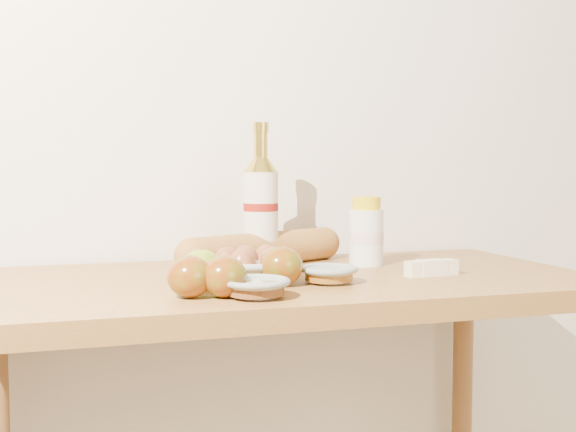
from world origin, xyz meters
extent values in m
cube|color=beige|center=(0.00, 1.51, 1.30)|extent=(3.50, 0.02, 2.60)
cube|color=#AB7637|center=(0.00, 1.18, 0.88)|extent=(1.20, 0.60, 0.04)
cylinder|color=beige|center=(0.00, 1.34, 1.00)|extent=(0.08, 0.08, 0.20)
cylinder|color=maroon|center=(0.00, 1.34, 1.03)|extent=(0.08, 0.08, 0.02)
cone|color=gold|center=(0.00, 1.34, 1.12)|extent=(0.08, 0.08, 0.03)
cylinder|color=gold|center=(0.00, 1.34, 1.16)|extent=(0.03, 0.03, 0.05)
cylinder|color=gold|center=(0.00, 1.34, 1.20)|extent=(0.03, 0.03, 0.02)
cylinder|color=white|center=(0.22, 1.28, 0.96)|extent=(0.09, 0.09, 0.12)
cylinder|color=beige|center=(0.22, 1.28, 0.96)|extent=(0.09, 0.09, 0.03)
cylinder|color=yellow|center=(0.22, 1.28, 1.03)|extent=(0.07, 0.07, 0.03)
torus|color=gray|center=(-0.07, 1.15, 0.93)|extent=(0.22, 0.22, 0.01)
ellipsoid|color=brown|center=(-0.10, 1.13, 0.93)|extent=(0.06, 0.06, 0.06)
ellipsoid|color=brown|center=(-0.03, 1.15, 0.93)|extent=(0.06, 0.06, 0.06)
ellipsoid|color=brown|center=(-0.07, 1.19, 0.93)|extent=(0.06, 0.06, 0.06)
ellipsoid|color=brown|center=(-0.12, 1.17, 0.93)|extent=(0.06, 0.06, 0.06)
ellipsoid|color=brown|center=(-0.03, 1.19, 0.93)|extent=(0.06, 0.06, 0.06)
cylinder|color=#B57D37|center=(0.00, 1.33, 0.94)|extent=(0.36, 0.22, 0.07)
sphere|color=#B57D37|center=(-0.17, 1.26, 0.94)|extent=(0.10, 0.10, 0.07)
sphere|color=#B57D37|center=(0.17, 1.41, 0.94)|extent=(0.10, 0.10, 0.07)
ellipsoid|color=#A19C20|center=(-0.18, 1.10, 0.93)|extent=(0.08, 0.08, 0.07)
cylinder|color=#50391A|center=(-0.18, 1.10, 0.96)|extent=(0.01, 0.01, 0.01)
ellipsoid|color=#910B07|center=(-0.21, 1.01, 0.93)|extent=(0.09, 0.09, 0.07)
cylinder|color=#4F351A|center=(-0.21, 1.01, 0.96)|extent=(0.01, 0.01, 0.01)
ellipsoid|color=#951308|center=(-0.04, 1.08, 0.94)|extent=(0.09, 0.09, 0.07)
cylinder|color=#51391B|center=(-0.04, 1.08, 0.97)|extent=(0.01, 0.01, 0.01)
torus|color=gray|center=(-0.11, 0.97, 0.93)|extent=(0.14, 0.14, 0.01)
cylinder|color=brown|center=(-0.11, 0.97, 0.92)|extent=(0.11, 0.11, 0.02)
torus|color=gray|center=(0.06, 1.08, 0.93)|extent=(0.14, 0.14, 0.01)
cylinder|color=brown|center=(0.06, 1.08, 0.92)|extent=(0.12, 0.12, 0.02)
cube|color=beige|center=(0.28, 1.10, 0.92)|extent=(0.11, 0.04, 0.03)
cube|color=beige|center=(0.28, 1.10, 0.92)|extent=(0.06, 0.04, 0.03)
ellipsoid|color=#910B07|center=(-0.16, 0.99, 0.93)|extent=(0.09, 0.09, 0.07)
cylinder|color=#4F351A|center=(-0.16, 0.99, 0.96)|extent=(0.01, 0.01, 0.01)
camera|label=1|loc=(-0.40, -0.16, 1.12)|focal=45.00mm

